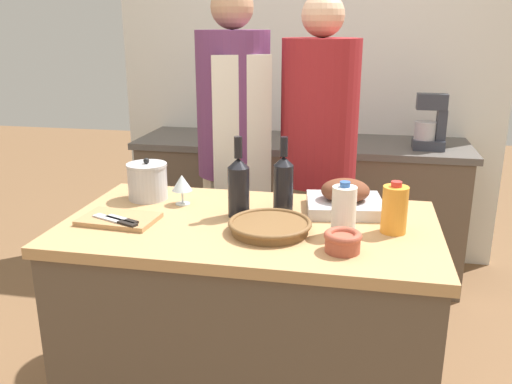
# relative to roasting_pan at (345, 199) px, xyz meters

# --- Properties ---
(kitchen_island) EXTENTS (1.34, 0.75, 0.91)m
(kitchen_island) POSITION_rel_roasting_pan_xyz_m (-0.33, -0.19, -0.50)
(kitchen_island) COLOR brown
(kitchen_island) RESTS_ON ground_plane
(back_counter) EXTENTS (2.08, 0.60, 0.88)m
(back_counter) POSITION_rel_roasting_pan_xyz_m (-0.33, 1.38, -0.51)
(back_counter) COLOR brown
(back_counter) RESTS_ON ground_plane
(back_wall) EXTENTS (2.58, 0.10, 2.55)m
(back_wall) POSITION_rel_roasting_pan_xyz_m (-0.33, 1.73, 0.32)
(back_wall) COLOR silver
(back_wall) RESTS_ON ground_plane
(roasting_pan) EXTENTS (0.31, 0.29, 0.13)m
(roasting_pan) POSITION_rel_roasting_pan_xyz_m (0.00, 0.00, 0.00)
(roasting_pan) COLOR #BCBCC1
(roasting_pan) RESTS_ON kitchen_island
(wicker_basket) EXTENTS (0.29, 0.29, 0.04)m
(wicker_basket) POSITION_rel_roasting_pan_xyz_m (-0.24, -0.28, -0.03)
(wicker_basket) COLOR brown
(wicker_basket) RESTS_ON kitchen_island
(cutting_board) EXTENTS (0.28, 0.19, 0.02)m
(cutting_board) POSITION_rel_roasting_pan_xyz_m (-0.80, -0.28, -0.04)
(cutting_board) COLOR #AD7F51
(cutting_board) RESTS_ON kitchen_island
(stock_pot) EXTENTS (0.16, 0.16, 0.17)m
(stock_pot) POSITION_rel_roasting_pan_xyz_m (-0.80, -0.00, 0.03)
(stock_pot) COLOR #B7B7BC
(stock_pot) RESTS_ON kitchen_island
(mixing_bowl) EXTENTS (0.12, 0.12, 0.07)m
(mixing_bowl) POSITION_rel_roasting_pan_xyz_m (0.01, -0.39, -0.01)
(mixing_bowl) COLOR #A84C38
(mixing_bowl) RESTS_ON kitchen_island
(juice_jug) EXTENTS (0.09, 0.09, 0.18)m
(juice_jug) POSITION_rel_roasting_pan_xyz_m (0.17, -0.20, 0.04)
(juice_jug) COLOR orange
(juice_jug) RESTS_ON kitchen_island
(milk_jug) EXTENTS (0.08, 0.08, 0.19)m
(milk_jug) POSITION_rel_roasting_pan_xyz_m (0.00, -0.25, 0.04)
(milk_jug) COLOR white
(milk_jug) RESTS_ON kitchen_island
(wine_bottle_green) EXTENTS (0.08, 0.08, 0.29)m
(wine_bottle_green) POSITION_rel_roasting_pan_xyz_m (-0.23, -0.03, 0.06)
(wine_bottle_green) COLOR black
(wine_bottle_green) RESTS_ON kitchen_island
(wine_bottle_dark) EXTENTS (0.08, 0.08, 0.30)m
(wine_bottle_dark) POSITION_rel_roasting_pan_xyz_m (-0.38, -0.14, 0.07)
(wine_bottle_dark) COLOR black
(wine_bottle_dark) RESTS_ON kitchen_island
(wine_glass_left) EXTENTS (0.08, 0.08, 0.12)m
(wine_glass_left) POSITION_rel_roasting_pan_xyz_m (-0.63, -0.04, 0.04)
(wine_glass_left) COLOR silver
(wine_glass_left) RESTS_ON kitchen_island
(knife_chef) EXTENTS (0.20, 0.11, 0.01)m
(knife_chef) POSITION_rel_roasting_pan_xyz_m (-0.78, -0.32, -0.03)
(knife_chef) COLOR #B7B7BC
(knife_chef) RESTS_ON cutting_board
(knife_paring) EXTENTS (0.14, 0.08, 0.01)m
(knife_paring) POSITION_rel_roasting_pan_xyz_m (-0.77, -0.31, -0.03)
(knife_paring) COLOR #B7B7BC
(knife_paring) RESTS_ON cutting_board
(stand_mixer) EXTENTS (0.18, 0.14, 0.33)m
(stand_mixer) POSITION_rel_roasting_pan_xyz_m (0.44, 1.28, 0.06)
(stand_mixer) COLOR #333842
(stand_mixer) RESTS_ON back_counter
(condiment_bottle_tall) EXTENTS (0.06, 0.06, 0.20)m
(condiment_bottle_tall) POSITION_rel_roasting_pan_xyz_m (-0.31, 1.36, 0.02)
(condiment_bottle_tall) COLOR maroon
(condiment_bottle_tall) RESTS_ON back_counter
(condiment_bottle_short) EXTENTS (0.05, 0.05, 0.13)m
(condiment_bottle_short) POSITION_rel_roasting_pan_xyz_m (-0.76, 1.51, -0.01)
(condiment_bottle_short) COLOR #332D28
(condiment_bottle_short) RESTS_ON back_counter
(person_cook_aproned) EXTENTS (0.39, 0.41, 1.77)m
(person_cook_aproned) POSITION_rel_roasting_pan_xyz_m (-0.59, 0.63, 0.03)
(person_cook_aproned) COLOR beige
(person_cook_aproned) RESTS_ON ground_plane
(person_cook_guest) EXTENTS (0.38, 0.38, 1.73)m
(person_cook_guest) POSITION_rel_roasting_pan_xyz_m (-0.16, 0.63, 0.00)
(person_cook_guest) COLOR beige
(person_cook_guest) RESTS_ON ground_plane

